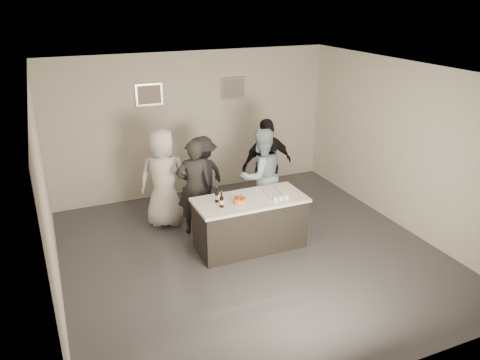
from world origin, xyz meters
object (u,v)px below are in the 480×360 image
(person_guest_left, at_px, (164,178))
(person_guest_back, at_px, (202,175))
(cake, at_px, (240,201))
(beer_bottle_b, at_px, (222,200))
(person_main_blue, at_px, (261,176))
(person_guest_right, at_px, (267,164))
(bar_counter, at_px, (250,223))
(beer_bottle_a, at_px, (217,195))
(person_main_black, at_px, (194,187))

(person_guest_left, height_order, person_guest_back, person_guest_left)
(cake, distance_m, person_guest_back, 1.72)
(beer_bottle_b, bearing_deg, person_main_blue, 40.16)
(person_guest_back, bearing_deg, cake, 66.42)
(person_guest_left, height_order, person_guest_right, person_guest_right)
(cake, relative_size, beer_bottle_b, 0.80)
(beer_bottle_b, bearing_deg, cake, 2.81)
(person_guest_left, bearing_deg, person_guest_right, -160.16)
(bar_counter, relative_size, person_guest_right, 1.01)
(cake, relative_size, person_guest_back, 0.13)
(person_main_blue, bearing_deg, person_guest_left, -24.55)
(beer_bottle_a, height_order, person_main_blue, person_main_blue)
(person_main_blue, bearing_deg, beer_bottle_a, 26.69)
(beer_bottle_a, bearing_deg, person_guest_back, 80.11)
(bar_counter, distance_m, person_main_blue, 1.14)
(cake, distance_m, beer_bottle_b, 0.33)
(beer_bottle_a, bearing_deg, cake, -32.22)
(person_guest_back, bearing_deg, beer_bottle_b, 56.03)
(bar_counter, relative_size, person_main_black, 1.07)
(bar_counter, xyz_separation_m, person_main_blue, (0.60, 0.85, 0.45))
(beer_bottle_b, distance_m, person_main_black, 1.04)
(person_guest_right, bearing_deg, person_guest_left, -5.23)
(person_main_black, relative_size, person_guest_back, 1.12)
(beer_bottle_a, bearing_deg, person_guest_left, 112.69)
(person_guest_right, bearing_deg, beer_bottle_a, 35.75)
(bar_counter, distance_m, person_guest_right, 1.72)
(beer_bottle_b, relative_size, person_main_black, 0.15)
(bar_counter, relative_size, person_guest_left, 1.01)
(beer_bottle_b, height_order, person_main_blue, person_main_blue)
(person_guest_back, bearing_deg, person_main_blue, 114.23)
(cake, height_order, person_guest_left, person_guest_left)
(person_guest_left, bearing_deg, beer_bottle_a, 134.26)
(beer_bottle_a, xyz_separation_m, person_main_blue, (1.15, 0.76, -0.13))
(cake, relative_size, person_guest_left, 0.11)
(cake, bearing_deg, beer_bottle_b, -177.19)
(person_main_blue, relative_size, person_guest_left, 0.98)
(person_main_black, bearing_deg, person_guest_back, -111.31)
(beer_bottle_a, distance_m, person_guest_back, 1.56)
(cake, bearing_deg, person_main_black, 113.71)
(beer_bottle_b, bearing_deg, person_guest_back, 81.36)
(person_guest_left, bearing_deg, person_guest_back, -144.17)
(cake, xyz_separation_m, beer_bottle_b, (-0.32, -0.02, 0.09))
(beer_bottle_b, relative_size, person_guest_left, 0.14)
(cake, relative_size, person_main_black, 0.12)
(beer_bottle_a, height_order, person_guest_right, person_guest_right)
(cake, bearing_deg, person_guest_left, 119.81)
(bar_counter, xyz_separation_m, beer_bottle_b, (-0.55, -0.12, 0.58))
(person_main_black, relative_size, person_guest_left, 0.95)
(person_main_black, height_order, person_guest_back, person_main_black)
(person_main_black, xyz_separation_m, person_guest_right, (1.65, 0.44, 0.05))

